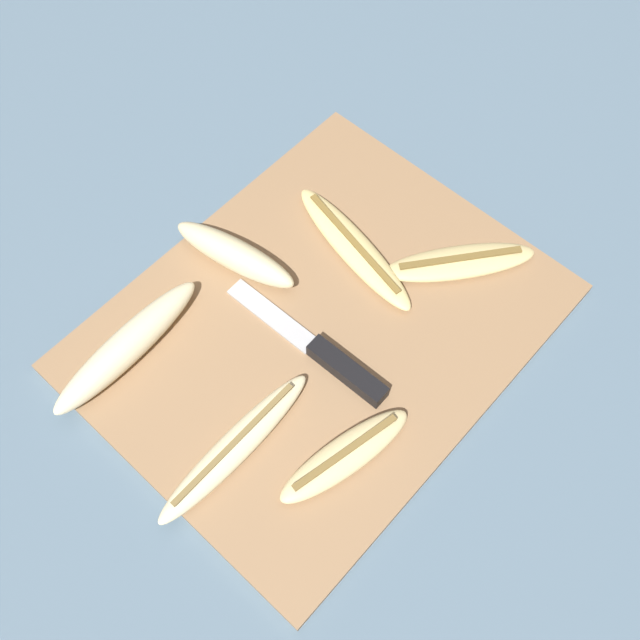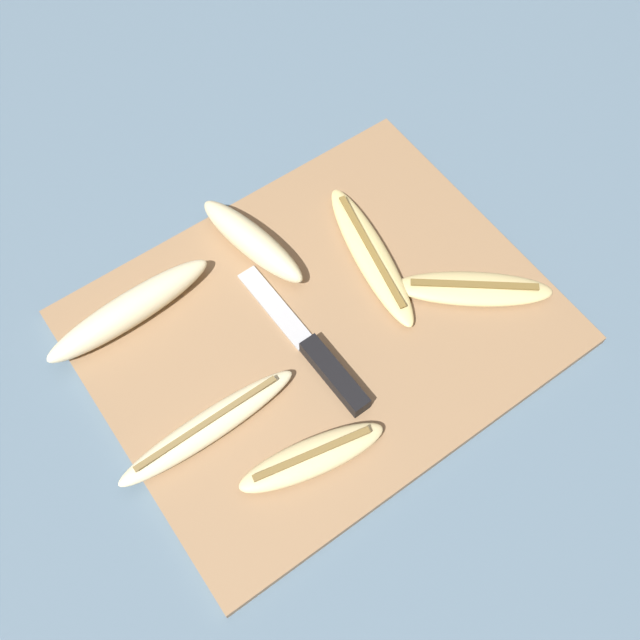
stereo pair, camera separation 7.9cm
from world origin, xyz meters
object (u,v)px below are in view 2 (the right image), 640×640
(banana_bright_far, at_px, (130,310))
(banana_spotted_left, at_px, (473,289))
(banana_ripe_center, at_px, (312,457))
(banana_pale_long, at_px, (208,427))
(knife, at_px, (323,362))
(banana_golden_short, at_px, (371,255))
(banana_cream_curved, at_px, (252,241))

(banana_bright_far, bearing_deg, banana_spotted_left, -30.81)
(banana_bright_far, relative_size, banana_ripe_center, 1.27)
(banana_spotted_left, relative_size, banana_pale_long, 0.81)
(knife, height_order, banana_bright_far, banana_bright_far)
(knife, relative_size, banana_golden_short, 1.04)
(knife, height_order, banana_spotted_left, same)
(knife, bearing_deg, banana_spotted_left, -8.83)
(banana_spotted_left, relative_size, banana_bright_far, 0.82)
(knife, distance_m, banana_golden_short, 0.14)
(knife, distance_m, banana_spotted_left, 0.18)
(knife, relative_size, banana_spotted_left, 1.29)
(banana_bright_far, bearing_deg, knife, -51.05)
(banana_ripe_center, bearing_deg, knife, 48.39)
(banana_cream_curved, bearing_deg, banana_bright_far, 178.87)
(banana_golden_short, xyz_separation_m, banana_cream_curved, (-0.10, 0.09, 0.01))
(banana_bright_far, bearing_deg, banana_cream_curved, -1.13)
(banana_golden_short, distance_m, banana_cream_curved, 0.13)
(banana_golden_short, distance_m, banana_ripe_center, 0.24)
(banana_golden_short, xyz_separation_m, banana_pale_long, (-0.25, -0.07, 0.00))
(banana_pale_long, bearing_deg, banana_bright_far, 89.98)
(banana_golden_short, distance_m, banana_bright_far, 0.27)
(banana_pale_long, xyz_separation_m, banana_bright_far, (0.00, 0.16, 0.01))
(banana_bright_far, bearing_deg, banana_ripe_center, -74.91)
(banana_golden_short, distance_m, banana_pale_long, 0.26)
(knife, xyz_separation_m, banana_spotted_left, (0.18, -0.02, 0.00))
(banana_pale_long, xyz_separation_m, banana_ripe_center, (0.07, -0.08, -0.00))
(knife, distance_m, banana_bright_far, 0.21)
(banana_spotted_left, bearing_deg, banana_pale_long, 174.34)
(banana_golden_short, relative_size, banana_spotted_left, 1.24)
(banana_golden_short, bearing_deg, banana_ripe_center, -140.92)
(knife, xyz_separation_m, banana_cream_curved, (0.02, 0.16, 0.01))
(banana_pale_long, height_order, banana_bright_far, banana_bright_far)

